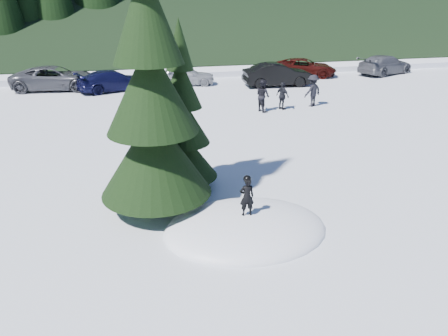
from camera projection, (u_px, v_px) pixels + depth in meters
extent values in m
plane|color=white|center=(246.00, 230.00, 11.91)|extent=(200.00, 200.00, 0.00)
ellipsoid|color=white|center=(246.00, 230.00, 11.91)|extent=(4.48, 3.52, 0.96)
cylinder|color=black|center=(157.00, 188.00, 12.79)|extent=(0.38, 0.38, 1.40)
cone|color=black|center=(155.00, 153.00, 12.38)|extent=(3.20, 3.20, 2.46)
cone|color=black|center=(151.00, 88.00, 11.67)|extent=(2.54, 2.54, 2.46)
cone|color=black|center=(146.00, 14.00, 10.97)|extent=(1.88, 1.88, 2.46)
cylinder|color=black|center=(184.00, 173.00, 14.34)|extent=(0.26, 0.26, 1.00)
cone|color=black|center=(183.00, 154.00, 14.09)|extent=(2.20, 2.20, 1.52)
cone|color=black|center=(182.00, 120.00, 13.66)|extent=(1.75, 1.75, 1.52)
cone|color=black|center=(180.00, 83.00, 13.22)|extent=(1.29, 1.29, 1.52)
cone|color=black|center=(179.00, 44.00, 12.79)|extent=(0.84, 0.84, 1.52)
imported|color=black|center=(247.00, 197.00, 11.50)|extent=(0.40, 0.27, 1.08)
imported|color=black|center=(263.00, 96.00, 23.26)|extent=(0.88, 1.00, 1.72)
imported|color=black|center=(283.00, 96.00, 23.64)|extent=(0.71, 0.95, 1.50)
imported|color=black|center=(313.00, 91.00, 24.30)|extent=(1.30, 1.05, 1.76)
imported|color=#494A50|center=(55.00, 78.00, 28.41)|extent=(5.74, 3.18, 1.52)
imported|color=black|center=(113.00, 81.00, 28.13)|extent=(4.90, 3.26, 1.32)
imported|color=#96989E|center=(185.00, 75.00, 29.85)|extent=(4.13, 2.07, 1.35)
imported|color=black|center=(278.00, 75.00, 29.49)|extent=(4.74, 1.83, 1.54)
imported|color=#340B09|center=(304.00, 67.00, 32.93)|extent=(5.23, 3.88, 1.32)
imported|color=#52545A|center=(385.00, 65.00, 33.77)|extent=(5.38, 3.79, 1.45)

